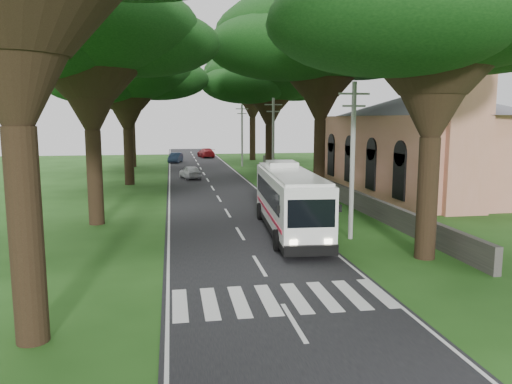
# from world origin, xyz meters

# --- Properties ---
(ground) EXTENTS (140.00, 140.00, 0.00)m
(ground) POSITION_xyz_m (0.00, 0.00, 0.00)
(ground) COLOR #1D4614
(ground) RESTS_ON ground
(road) EXTENTS (8.00, 120.00, 0.04)m
(road) POSITION_xyz_m (0.00, 25.00, 0.01)
(road) COLOR black
(road) RESTS_ON ground
(crosswalk) EXTENTS (8.00, 3.00, 0.01)m
(crosswalk) POSITION_xyz_m (0.00, -2.00, 0.00)
(crosswalk) COLOR silver
(crosswalk) RESTS_ON ground
(property_wall) EXTENTS (0.35, 50.00, 1.20)m
(property_wall) POSITION_xyz_m (9.00, 24.00, 0.60)
(property_wall) COLOR #383533
(property_wall) RESTS_ON ground
(church) EXTENTS (14.00, 24.00, 11.60)m
(church) POSITION_xyz_m (17.86, 21.55, 4.91)
(church) COLOR tan
(church) RESTS_ON ground
(pole_near) EXTENTS (1.60, 0.24, 8.00)m
(pole_near) POSITION_xyz_m (5.50, 6.00, 4.18)
(pole_near) COLOR gray
(pole_near) RESTS_ON ground
(pole_mid) EXTENTS (1.60, 0.24, 8.00)m
(pole_mid) POSITION_xyz_m (5.50, 26.00, 4.18)
(pole_mid) COLOR gray
(pole_mid) RESTS_ON ground
(pole_far) EXTENTS (1.60, 0.24, 8.00)m
(pole_far) POSITION_xyz_m (5.50, 46.00, 4.18)
(pole_far) COLOR gray
(pole_far) RESTS_ON ground
(tree_l_mida) EXTENTS (12.56, 12.56, 13.86)m
(tree_l_mida) POSITION_xyz_m (-8.00, 12.00, 11.01)
(tree_l_mida) COLOR black
(tree_l_mida) RESTS_ON ground
(tree_l_midb) EXTENTS (12.83, 12.83, 13.21)m
(tree_l_midb) POSITION_xyz_m (-7.50, 30.00, 10.34)
(tree_l_midb) COLOR black
(tree_l_midb) RESTS_ON ground
(tree_l_far) EXTENTS (14.07, 14.07, 15.22)m
(tree_l_far) POSITION_xyz_m (-8.50, 48.00, 12.09)
(tree_l_far) COLOR black
(tree_l_far) RESTS_ON ground
(tree_r_near) EXTENTS (13.68, 13.68, 13.82)m
(tree_r_near) POSITION_xyz_m (7.50, 2.00, 10.79)
(tree_r_near) COLOR black
(tree_r_near) RESTS_ON ground
(tree_r_mida) EXTENTS (16.34, 16.34, 15.91)m
(tree_r_mida) POSITION_xyz_m (8.00, 20.00, 12.36)
(tree_r_mida) COLOR black
(tree_r_mida) RESTS_ON ground
(tree_r_midb) EXTENTS (14.27, 14.27, 14.04)m
(tree_r_midb) POSITION_xyz_m (7.50, 38.00, 10.89)
(tree_r_midb) COLOR black
(tree_r_midb) RESTS_ON ground
(tree_r_far) EXTENTS (14.31, 14.31, 16.02)m
(tree_r_far) POSITION_xyz_m (8.50, 56.00, 12.83)
(tree_r_far) COLOR black
(tree_r_far) RESTS_ON ground
(coach_bus) EXTENTS (3.28, 11.58, 3.37)m
(coach_bus) POSITION_xyz_m (2.70, 7.99, 1.82)
(coach_bus) COLOR white
(coach_bus) RESTS_ON ground
(distant_car_a) EXTENTS (2.49, 4.26, 1.36)m
(distant_car_a) POSITION_xyz_m (-1.67, 33.58, 0.71)
(distant_car_a) COLOR silver
(distant_car_a) RESTS_ON road
(distant_car_b) EXTENTS (2.25, 4.31, 1.35)m
(distant_car_b) POSITION_xyz_m (-3.00, 53.20, 0.71)
(distant_car_b) COLOR navy
(distant_car_b) RESTS_ON road
(distant_car_c) EXTENTS (2.76, 5.30, 1.47)m
(distant_car_c) POSITION_xyz_m (1.91, 61.75, 0.76)
(distant_car_c) COLOR maroon
(distant_car_c) RESTS_ON road
(pedestrian) EXTENTS (0.49, 0.66, 1.64)m
(pedestrian) POSITION_xyz_m (-8.09, 12.71, 0.82)
(pedestrian) COLOR black
(pedestrian) RESTS_ON ground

